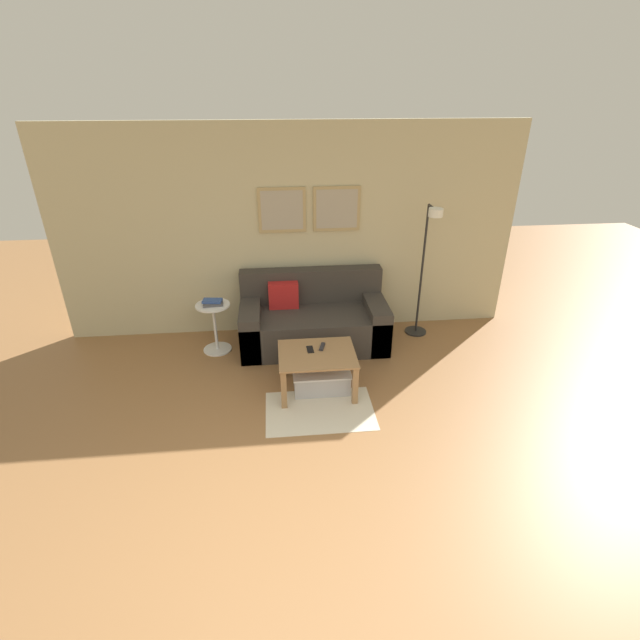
{
  "coord_description": "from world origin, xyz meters",
  "views": [
    {
      "loc": [
        -0.19,
        -1.92,
        2.88
      ],
      "look_at": [
        0.21,
        2.06,
        0.85
      ],
      "focal_mm": 26.0,
      "sensor_mm": 36.0,
      "label": 1
    }
  ],
  "objects_px": {
    "couch": "(313,321)",
    "cell_phone": "(310,349)",
    "storage_bin": "(321,379)",
    "side_table": "(215,323)",
    "coffee_table": "(317,360)",
    "book_stack": "(213,302)",
    "remote_control": "(322,347)",
    "floor_lamp": "(426,265)"
  },
  "relations": [
    {
      "from": "coffee_table",
      "to": "remote_control",
      "type": "height_order",
      "value": "remote_control"
    },
    {
      "from": "floor_lamp",
      "to": "cell_phone",
      "type": "height_order",
      "value": "floor_lamp"
    },
    {
      "from": "couch",
      "to": "storage_bin",
      "type": "relative_size",
      "value": 2.91
    },
    {
      "from": "side_table",
      "to": "remote_control",
      "type": "bearing_deg",
      "value": -34.64
    },
    {
      "from": "coffee_table",
      "to": "storage_bin",
      "type": "xyz_separation_m",
      "value": [
        0.05,
        0.01,
        -0.24
      ]
    },
    {
      "from": "storage_bin",
      "to": "floor_lamp",
      "type": "bearing_deg",
      "value": 36.65
    },
    {
      "from": "storage_bin",
      "to": "cell_phone",
      "type": "distance_m",
      "value": 0.35
    },
    {
      "from": "couch",
      "to": "coffee_table",
      "type": "distance_m",
      "value": 1.01
    },
    {
      "from": "couch",
      "to": "coffee_table",
      "type": "bearing_deg",
      "value": -92.53
    },
    {
      "from": "couch",
      "to": "book_stack",
      "type": "relative_size",
      "value": 7.08
    },
    {
      "from": "floor_lamp",
      "to": "remote_control",
      "type": "relative_size",
      "value": 11.18
    },
    {
      "from": "coffee_table",
      "to": "storage_bin",
      "type": "bearing_deg",
      "value": 11.12
    },
    {
      "from": "couch",
      "to": "remote_control",
      "type": "height_order",
      "value": "couch"
    },
    {
      "from": "coffee_table",
      "to": "side_table",
      "type": "xyz_separation_m",
      "value": [
        -1.13,
        0.94,
        0.01
      ]
    },
    {
      "from": "coffee_table",
      "to": "remote_control",
      "type": "xyz_separation_m",
      "value": [
        0.06,
        0.11,
        0.1
      ]
    },
    {
      "from": "floor_lamp",
      "to": "side_table",
      "type": "bearing_deg",
      "value": -178.13
    },
    {
      "from": "couch",
      "to": "book_stack",
      "type": "bearing_deg",
      "value": -176.91
    },
    {
      "from": "couch",
      "to": "coffee_table",
      "type": "xyz_separation_m",
      "value": [
        -0.04,
        -1.0,
        0.05
      ]
    },
    {
      "from": "coffee_table",
      "to": "floor_lamp",
      "type": "height_order",
      "value": "floor_lamp"
    },
    {
      "from": "floor_lamp",
      "to": "remote_control",
      "type": "bearing_deg",
      "value": -145.82
    },
    {
      "from": "side_table",
      "to": "book_stack",
      "type": "relative_size",
      "value": 2.45
    },
    {
      "from": "couch",
      "to": "storage_bin",
      "type": "bearing_deg",
      "value": -89.93
    },
    {
      "from": "storage_bin",
      "to": "book_stack",
      "type": "bearing_deg",
      "value": 141.48
    },
    {
      "from": "book_stack",
      "to": "cell_phone",
      "type": "distance_m",
      "value": 1.38
    },
    {
      "from": "couch",
      "to": "coffee_table",
      "type": "height_order",
      "value": "couch"
    },
    {
      "from": "couch",
      "to": "remote_control",
      "type": "distance_m",
      "value": 0.91
    },
    {
      "from": "remote_control",
      "to": "cell_phone",
      "type": "bearing_deg",
      "value": -149.21
    },
    {
      "from": "storage_bin",
      "to": "book_stack",
      "type": "height_order",
      "value": "book_stack"
    },
    {
      "from": "coffee_table",
      "to": "book_stack",
      "type": "bearing_deg",
      "value": 140.1
    },
    {
      "from": "couch",
      "to": "cell_phone",
      "type": "height_order",
      "value": "couch"
    },
    {
      "from": "coffee_table",
      "to": "cell_phone",
      "type": "height_order",
      "value": "cell_phone"
    },
    {
      "from": "couch",
      "to": "storage_bin",
      "type": "distance_m",
      "value": 1.01
    },
    {
      "from": "coffee_table",
      "to": "book_stack",
      "type": "distance_m",
      "value": 1.49
    },
    {
      "from": "coffee_table",
      "to": "floor_lamp",
      "type": "distance_m",
      "value": 1.84
    },
    {
      "from": "storage_bin",
      "to": "floor_lamp",
      "type": "relative_size",
      "value": 0.36
    },
    {
      "from": "side_table",
      "to": "cell_phone",
      "type": "bearing_deg",
      "value": -38.86
    },
    {
      "from": "couch",
      "to": "remote_control",
      "type": "bearing_deg",
      "value": -88.72
    },
    {
      "from": "cell_phone",
      "to": "side_table",
      "type": "bearing_deg",
      "value": 138.29
    },
    {
      "from": "couch",
      "to": "side_table",
      "type": "bearing_deg",
      "value": -176.62
    },
    {
      "from": "storage_bin",
      "to": "side_table",
      "type": "distance_m",
      "value": 1.52
    },
    {
      "from": "couch",
      "to": "cell_phone",
      "type": "xyz_separation_m",
      "value": [
        -0.11,
        -0.93,
        0.14
      ]
    },
    {
      "from": "coffee_table",
      "to": "side_table",
      "type": "height_order",
      "value": "side_table"
    }
  ]
}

